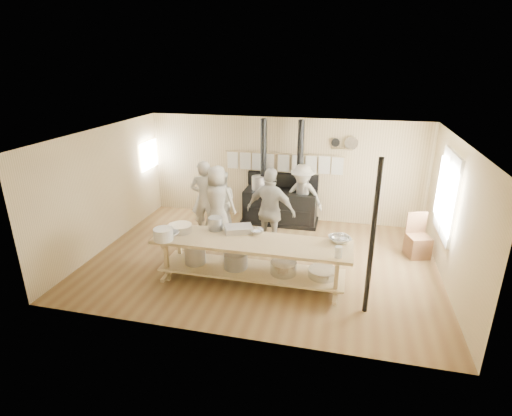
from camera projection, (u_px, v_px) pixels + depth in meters
The scene contains 24 objects.
ground at pixel (262, 260), 8.30m from camera, with size 7.00×7.00×0.00m, color brown.
room_shell at pixel (262, 185), 7.74m from camera, with size 7.00×7.00×7.00m.
window_right at pixel (447, 195), 7.57m from camera, with size 0.09×1.50×1.65m.
left_opening at pixel (149, 155), 10.32m from camera, with size 0.00×0.90×0.90m.
stove at pixel (280, 203), 10.05m from camera, with size 1.90×0.75×2.60m.
towel_rail at pixel (283, 161), 9.95m from camera, with size 3.00×0.04×0.47m.
back_wall_shelf at pixel (345, 145), 9.50m from camera, with size 0.63×0.14×0.32m.
prep_table at pixel (251, 257), 7.30m from camera, with size 3.60×0.90×0.85m.
support_post at pixel (372, 239), 6.17m from camera, with size 0.08×0.08×2.60m, color black.
cook_far_left at pixel (205, 198), 9.23m from camera, with size 0.66×0.43×1.80m, color #AAA597.
cook_left at pixel (221, 202), 9.42m from camera, with size 0.74×0.57×1.52m, color #AAA597.
cook_center at pixel (217, 202), 9.18m from camera, with size 0.83×0.54×1.69m, color #AAA597.
cook_right at pixel (271, 211), 8.37m from camera, with size 1.09×0.45×1.85m, color #AAA597.
cook_by_window at pixel (302, 196), 9.68m from camera, with size 1.03×0.59×1.59m, color #AAA597.
chair at pixel (417, 244), 8.39m from camera, with size 0.54×0.54×0.92m.
bowl_white_a at pixel (169, 234), 7.37m from camera, with size 0.39×0.39×0.10m, color white.
bowl_steel_a at pixel (257, 232), 7.47m from camera, with size 0.27×0.27×0.08m, color silver.
bowl_white_b at pixel (340, 239), 7.13m from camera, with size 0.39×0.39×0.09m, color white.
bowl_steel_b at pixel (340, 239), 7.13m from camera, with size 0.33×0.33×0.10m, color silver.
roasting_pan at pixel (239, 229), 7.54m from camera, with size 0.51×0.34×0.11m, color #B2B2B7.
mixing_bowl_large at pixel (180, 228), 7.55m from camera, with size 0.44×0.44×0.14m, color silver.
bucket_galv at pixel (215, 224), 7.61m from camera, with size 0.27×0.27×0.25m, color gray.
deep_bowl_enamel at pixel (163, 234), 7.18m from camera, with size 0.35×0.35×0.22m, color white.
pitcher at pixel (338, 252), 6.55m from camera, with size 0.12×0.12×0.19m, color white.
Camera 1 is at (1.60, -7.23, 3.91)m, focal length 28.00 mm.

